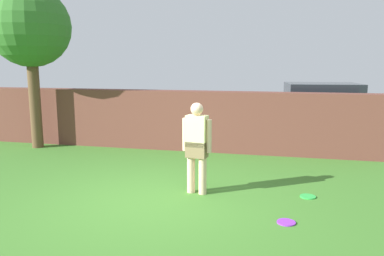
{
  "coord_description": "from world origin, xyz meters",
  "views": [
    {
      "loc": [
        2.03,
        -5.77,
        2.29
      ],
      "look_at": [
        0.32,
        1.58,
        1.0
      ],
      "focal_mm": 35.59,
      "sensor_mm": 36.0,
      "label": 1
    }
  ],
  "objects": [
    {
      "name": "person",
      "position": [
        0.64,
        0.59,
        0.9
      ],
      "size": [
        0.53,
        0.27,
        1.62
      ],
      "rotation": [
        0.0,
        0.0,
        -0.16
      ],
      "color": "beige",
      "rests_on": "ground"
    },
    {
      "name": "frisbee_purple",
      "position": [
        2.18,
        -0.38,
        0.01
      ],
      "size": [
        0.27,
        0.27,
        0.02
      ],
      "primitive_type": "cylinder",
      "color": "purple",
      "rests_on": "ground"
    },
    {
      "name": "car",
      "position": [
        3.2,
        5.76,
        0.86
      ],
      "size": [
        4.37,
        2.29,
        1.72
      ],
      "rotation": [
        0.0,
        0.0,
        3.26
      ],
      "color": "#A51111",
      "rests_on": "ground"
    },
    {
      "name": "ground_plane",
      "position": [
        0.0,
        0.0,
        0.0
      ],
      "size": [
        40.0,
        40.0,
        0.0
      ],
      "primitive_type": "plane",
      "color": "#3D7528"
    },
    {
      "name": "brick_wall",
      "position": [
        -1.5,
        3.93,
        0.79
      ],
      "size": [
        11.94,
        0.5,
        1.57
      ],
      "primitive_type": "cube",
      "color": "brown",
      "rests_on": "ground"
    },
    {
      "name": "frisbee_green",
      "position": [
        2.56,
        0.82,
        0.01
      ],
      "size": [
        0.27,
        0.27,
        0.02
      ],
      "primitive_type": "cylinder",
      "color": "green",
      "rests_on": "ground"
    },
    {
      "name": "tree",
      "position": [
        -4.44,
        3.26,
        3.19
      ],
      "size": [
        2.11,
        2.11,
        4.29
      ],
      "color": "brown",
      "rests_on": "ground"
    }
  ]
}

